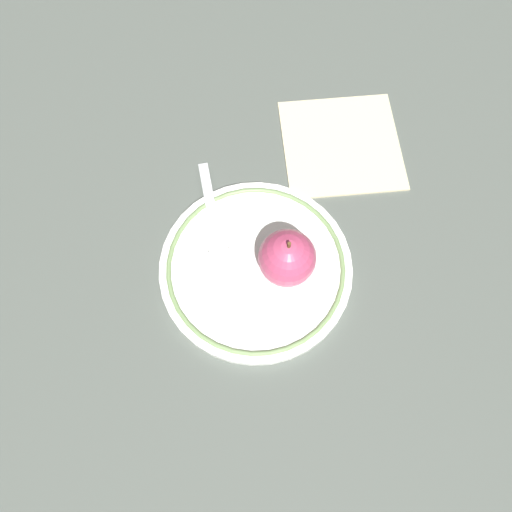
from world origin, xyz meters
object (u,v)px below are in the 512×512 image
object	(u,v)px
apple_red_whole	(287,258)
fork	(214,225)
napkin_folded	(341,144)
plate	(256,264)

from	to	relation	value
apple_red_whole	fork	bearing A→B (deg)	48.74
napkin_folded	fork	bearing A→B (deg)	118.83
plate	fork	size ratio (longest dim) A/B	1.22
plate	apple_red_whole	bearing A→B (deg)	-110.74
fork	napkin_folded	size ratio (longest dim) A/B	1.22
fork	napkin_folded	bearing A→B (deg)	116.16
plate	napkin_folded	distance (m)	0.21
plate	fork	bearing A→B (deg)	38.45
plate	napkin_folded	xyz separation A→B (m)	(0.16, -0.14, -0.00)
apple_red_whole	fork	distance (m)	0.11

